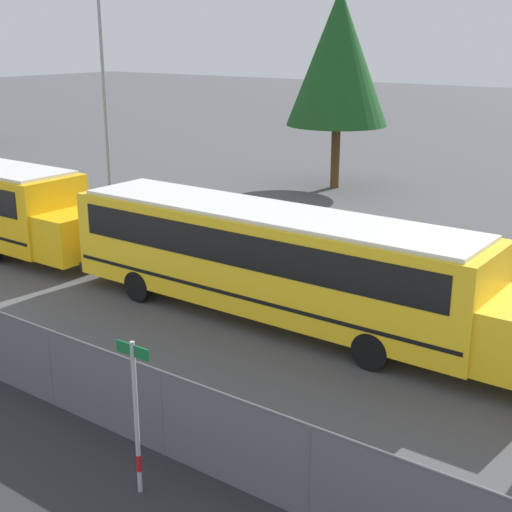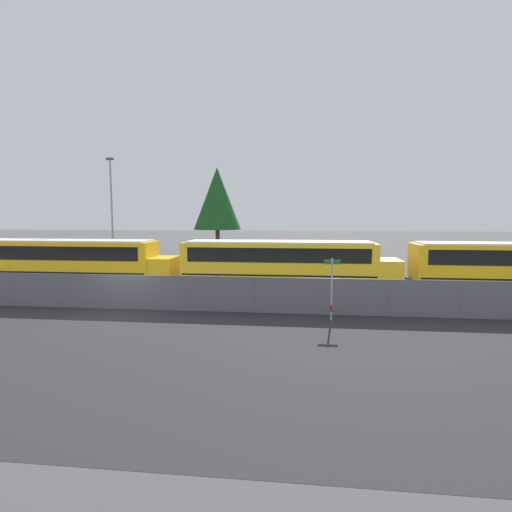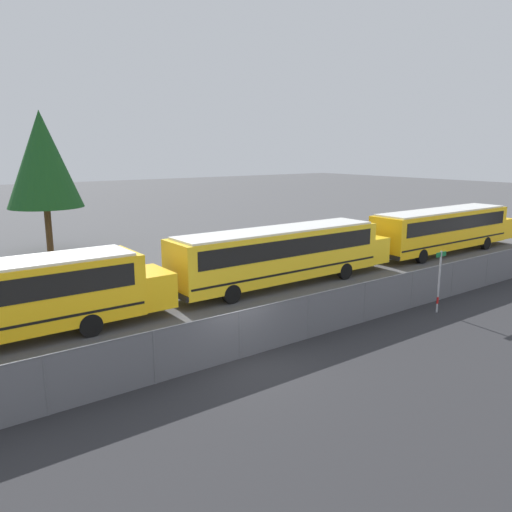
% 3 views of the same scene
% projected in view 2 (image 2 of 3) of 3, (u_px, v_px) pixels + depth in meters
% --- Properties ---
extents(ground_plane, '(200.00, 200.00, 0.00)m').
position_uv_depth(ground_plane, '(129.00, 309.00, 19.69)').
color(ground_plane, '#4C4C4F').
extents(road_strip, '(102.46, 12.00, 0.01)m').
position_uv_depth(road_strip, '(55.00, 350.00, 13.76)').
color(road_strip, '#2B2B2D').
rests_on(road_strip, ground_plane).
extents(fence, '(68.53, 0.07, 1.72)m').
position_uv_depth(fence, '(128.00, 292.00, 19.60)').
color(fence, '#9EA0A5').
rests_on(fence, ground_plane).
extents(school_bus_1, '(13.60, 2.59, 3.01)m').
position_uv_depth(school_bus_1, '(70.00, 258.00, 26.43)').
color(school_bus_1, yellow).
rests_on(school_bus_1, ground_plane).
extents(school_bus_2, '(13.60, 2.59, 3.01)m').
position_uv_depth(school_bus_2, '(283.00, 260.00, 25.17)').
color(school_bus_2, yellow).
rests_on(school_bus_2, ground_plane).
extents(street_sign, '(0.70, 0.09, 2.75)m').
position_uv_depth(street_sign, '(332.00, 288.00, 17.42)').
color(street_sign, '#B7B7BC').
rests_on(street_sign, ground_plane).
extents(light_pole, '(0.60, 0.24, 9.51)m').
position_uv_depth(light_pole, '(112.00, 209.00, 34.46)').
color(light_pole, gray).
rests_on(light_pole, ground_plane).
extents(tree_0, '(4.95, 4.95, 9.56)m').
position_uv_depth(tree_0, '(217.00, 199.00, 41.53)').
color(tree_0, '#51381E').
rests_on(tree_0, ground_plane).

